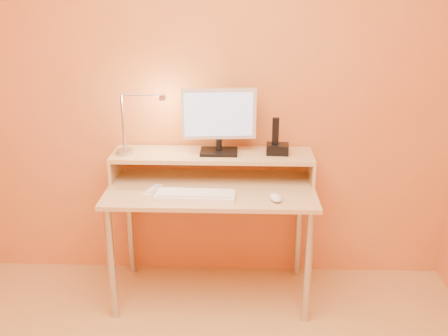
{
  "coord_description": "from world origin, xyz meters",
  "views": [
    {
      "loc": [
        0.17,
        -1.57,
        1.83
      ],
      "look_at": [
        0.08,
        1.13,
        0.86
      ],
      "focal_mm": 41.03,
      "sensor_mm": 36.0,
      "label": 1
    }
  ],
  "objects_px": {
    "monitor_panel": "(219,114)",
    "lamp_base": "(125,152)",
    "keyboard": "(195,196)",
    "remote_control": "(153,191)",
    "phone_dock": "(277,149)",
    "mouse": "(276,197)"
  },
  "relations": [
    {
      "from": "mouse",
      "to": "remote_control",
      "type": "xyz_separation_m",
      "value": [
        -0.69,
        0.09,
        -0.01
      ]
    },
    {
      "from": "monitor_panel",
      "to": "lamp_base",
      "type": "height_order",
      "value": "monitor_panel"
    },
    {
      "from": "monitor_panel",
      "to": "lamp_base",
      "type": "bearing_deg",
      "value": 178.87
    },
    {
      "from": "phone_dock",
      "to": "keyboard",
      "type": "xyz_separation_m",
      "value": [
        -0.46,
        -0.3,
        -0.18
      ]
    },
    {
      "from": "lamp_base",
      "to": "phone_dock",
      "type": "distance_m",
      "value": 0.91
    },
    {
      "from": "lamp_base",
      "to": "mouse",
      "type": "relative_size",
      "value": 0.91
    },
    {
      "from": "mouse",
      "to": "keyboard",
      "type": "bearing_deg",
      "value": 165.6
    },
    {
      "from": "phone_dock",
      "to": "remote_control",
      "type": "xyz_separation_m",
      "value": [
        -0.71,
        -0.24,
        -0.18
      ]
    },
    {
      "from": "monitor_panel",
      "to": "keyboard",
      "type": "xyz_separation_m",
      "value": [
        -0.12,
        -0.31,
        -0.39
      ]
    },
    {
      "from": "lamp_base",
      "to": "remote_control",
      "type": "xyz_separation_m",
      "value": [
        0.19,
        -0.21,
        -0.16
      ]
    },
    {
      "from": "lamp_base",
      "to": "remote_control",
      "type": "height_order",
      "value": "lamp_base"
    },
    {
      "from": "mouse",
      "to": "lamp_base",
      "type": "bearing_deg",
      "value": 150.5
    },
    {
      "from": "monitor_panel",
      "to": "remote_control",
      "type": "xyz_separation_m",
      "value": [
        -0.37,
        -0.25,
        -0.39
      ]
    },
    {
      "from": "keyboard",
      "to": "mouse",
      "type": "relative_size",
      "value": 4.0
    },
    {
      "from": "monitor_panel",
      "to": "lamp_base",
      "type": "relative_size",
      "value": 4.35
    },
    {
      "from": "phone_dock",
      "to": "remote_control",
      "type": "relative_size",
      "value": 0.8
    },
    {
      "from": "keyboard",
      "to": "remote_control",
      "type": "xyz_separation_m",
      "value": [
        -0.25,
        0.07,
        -0.0
      ]
    },
    {
      "from": "phone_dock",
      "to": "monitor_panel",
      "type": "bearing_deg",
      "value": -178.03
    },
    {
      "from": "lamp_base",
      "to": "mouse",
      "type": "distance_m",
      "value": 0.94
    },
    {
      "from": "keyboard",
      "to": "remote_control",
      "type": "height_order",
      "value": "keyboard"
    },
    {
      "from": "monitor_panel",
      "to": "lamp_base",
      "type": "xyz_separation_m",
      "value": [
        -0.56,
        -0.04,
        -0.23
      ]
    },
    {
      "from": "phone_dock",
      "to": "remote_control",
      "type": "distance_m",
      "value": 0.77
    }
  ]
}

